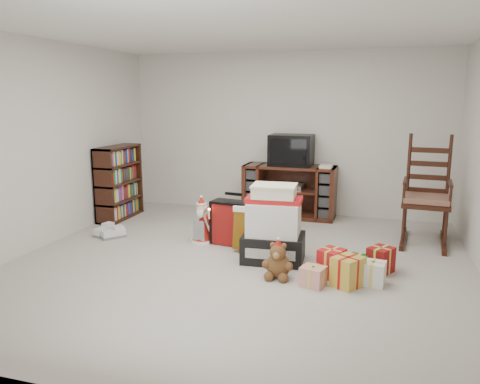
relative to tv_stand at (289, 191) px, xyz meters
name	(u,v)px	position (x,y,z in m)	size (l,w,h in m)	color
room	(239,151)	(-0.13, -2.22, 0.85)	(5.01, 5.01, 2.51)	#B3AEA4
tv_stand	(289,191)	(0.00, 0.00, 0.00)	(1.40, 0.52, 0.79)	#4B2615
bookshelf	(119,184)	(-2.45, -0.82, 0.13)	(0.30, 0.90, 1.10)	black
rocking_chair	(425,205)	(1.88, -0.76, 0.08)	(0.64, 0.98, 1.41)	black
gift_pile	(274,229)	(0.21, -2.02, -0.02)	(0.71, 0.54, 0.85)	black
red_suitcase	(230,222)	(-0.45, -1.59, -0.12)	(0.45, 0.28, 0.65)	maroon
stocking	(242,229)	(-0.22, -1.82, -0.12)	(0.26, 0.11, 0.55)	#117A0D
teddy_bear	(278,263)	(0.37, -2.51, -0.24)	(0.25, 0.22, 0.37)	brown
santa_figurine	(279,227)	(0.14, -1.39, -0.18)	(0.27, 0.26, 0.56)	#9F1711
mrs_claus_figurine	(202,225)	(-0.81, -1.61, -0.17)	(0.29, 0.27, 0.59)	#9F1711
sneaker_pair	(109,233)	(-2.08, -1.74, -0.34)	(0.45, 0.33, 0.11)	silver
gift_cluster	(351,268)	(1.08, -2.34, -0.28)	(0.70, 0.98, 0.24)	#AD1316
crt_television	(291,150)	(0.01, 0.01, 0.63)	(0.64, 0.48, 0.47)	black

